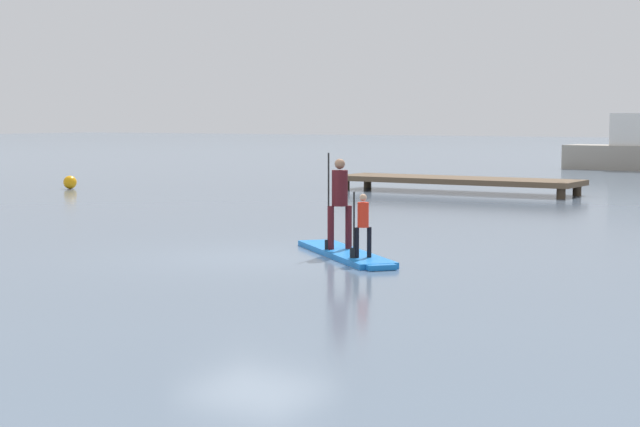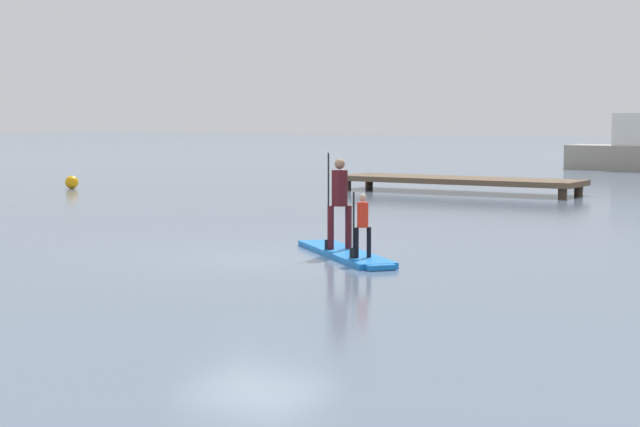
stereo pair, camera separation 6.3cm
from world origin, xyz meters
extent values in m
plane|color=slate|center=(0.00, 0.00, 0.00)|extent=(240.00, 240.00, 0.00)
cube|color=blue|center=(1.23, 1.04, 0.05)|extent=(3.18, 2.87, 0.10)
cube|color=blue|center=(2.63, -0.16, 0.05)|extent=(0.50, 0.53, 0.09)
cylinder|color=#4C1419|center=(1.14, 1.35, 0.50)|extent=(0.12, 0.12, 0.80)
cylinder|color=#4C1419|center=(0.91, 1.08, 0.50)|extent=(0.12, 0.12, 0.80)
cylinder|color=#4C1419|center=(1.02, 1.21, 1.23)|extent=(0.42, 0.42, 0.66)
sphere|color=#8C664C|center=(1.02, 1.21, 1.68)|extent=(0.19, 0.19, 0.19)
cylinder|color=black|center=(0.88, 1.05, 0.99)|extent=(0.03, 0.03, 1.78)
cube|color=black|center=(0.88, 1.05, 0.19)|extent=(0.11, 0.13, 0.18)
cylinder|color=black|center=(2.05, 0.48, 0.36)|extent=(0.08, 0.08, 0.53)
cylinder|color=black|center=(1.90, 0.31, 0.36)|extent=(0.08, 0.08, 0.53)
cylinder|color=red|center=(1.98, 0.40, 0.85)|extent=(0.28, 0.28, 0.44)
sphere|color=tan|center=(1.98, 0.40, 1.15)|extent=(0.13, 0.13, 0.13)
cylinder|color=black|center=(1.87, 0.27, 0.68)|extent=(0.03, 0.03, 1.15)
cube|color=black|center=(1.87, 0.27, 0.19)|extent=(0.11, 0.13, 0.18)
cube|color=#9E9384|center=(-2.60, 35.60, 0.59)|extent=(6.95, 2.66, 1.19)
cube|color=brown|center=(-3.71, 17.03, 0.42)|extent=(8.38, 2.18, 0.18)
cylinder|color=#473828|center=(-7.60, 16.23, 0.26)|extent=(0.28, 0.28, 0.51)
cylinder|color=#473828|center=(-7.60, 17.82, 0.26)|extent=(0.28, 0.28, 0.51)
cylinder|color=#473828|center=(0.18, 16.23, 0.26)|extent=(0.28, 0.28, 0.51)
cylinder|color=#473828|center=(0.18, 17.82, 0.26)|extent=(0.28, 0.28, 0.51)
sphere|color=orange|center=(-16.24, 11.53, 0.24)|extent=(0.47, 0.47, 0.47)
camera|label=1|loc=(10.73, -15.24, 2.52)|focal=58.37mm
camera|label=2|loc=(10.79, -15.20, 2.52)|focal=58.37mm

